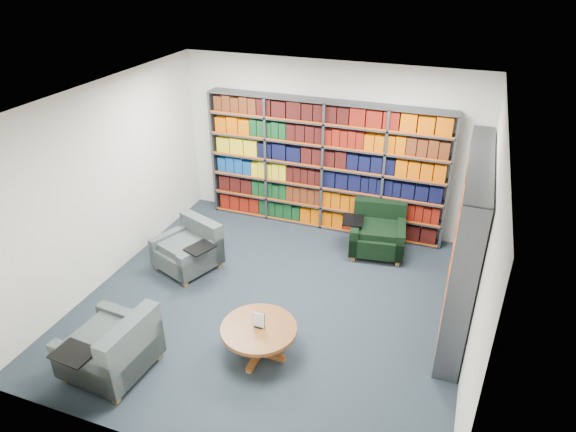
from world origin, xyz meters
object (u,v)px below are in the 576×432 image
(chair_green_right, at_px, (378,233))
(coffee_table, at_px, (259,333))
(chair_teal_left, at_px, (191,249))
(chair_teal_front, at_px, (115,351))

(chair_green_right, xyz_separation_m, coffee_table, (-0.83, -2.87, 0.03))
(chair_teal_left, bearing_deg, coffee_table, -39.71)
(chair_teal_left, distance_m, coffee_table, 2.23)
(chair_green_right, height_order, coffee_table, chair_green_right)
(chair_teal_left, height_order, coffee_table, chair_teal_left)
(chair_teal_left, height_order, chair_green_right, chair_green_right)
(chair_teal_left, xyz_separation_m, coffee_table, (1.71, -1.42, 0.05))
(chair_green_right, xyz_separation_m, chair_teal_front, (-2.25, -3.69, 0.02))
(chair_green_right, relative_size, coffee_table, 1.15)
(chair_green_right, bearing_deg, chair_teal_front, -121.34)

